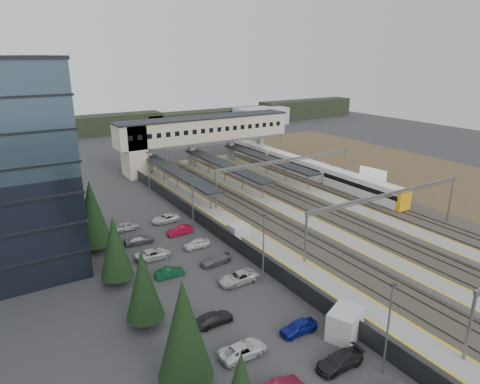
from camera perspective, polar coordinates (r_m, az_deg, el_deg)
ground at (r=59.24m, az=5.07°, el=-6.49°), size 220.00×220.00×0.00m
conifer_row at (r=45.06m, az=-14.99°, el=-8.51°), size 4.42×49.82×9.50m
car_park at (r=47.45m, az=-3.23°, el=-12.23°), size 10.64×44.49×1.28m
lampposts at (r=54.48m, az=-2.40°, el=-3.72°), size 0.50×53.25×8.07m
fence at (r=59.46m, az=-2.86°, el=-5.29°), size 0.08×90.00×2.00m
relay_cabin_near at (r=41.26m, az=13.79°, el=-16.68°), size 3.94×3.50×2.71m
relay_cabin_far at (r=58.80m, az=-0.20°, el=-5.38°), size 2.56×2.15×2.31m
rail_corridor at (r=68.15m, az=8.91°, el=-3.03°), size 34.00×90.00×0.92m
canopies at (r=83.01m, az=-2.05°, el=3.64°), size 23.10×30.00×3.28m
footbridge at (r=95.51m, az=-6.20°, el=7.90°), size 40.40×6.40×11.20m
gantries at (r=66.66m, az=12.00°, el=1.49°), size 28.40×62.28×7.17m
train at (r=91.65m, az=7.74°, el=3.55°), size 2.63×54.99×3.31m
billboard at (r=81.67m, az=17.24°, el=1.98°), size 0.89×5.53×4.64m
scrub_east at (r=94.42m, az=25.69°, el=1.16°), size 34.00×120.00×0.06m
treeline_far at (r=148.15m, az=-8.98°, el=9.41°), size 170.00×19.00×7.00m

